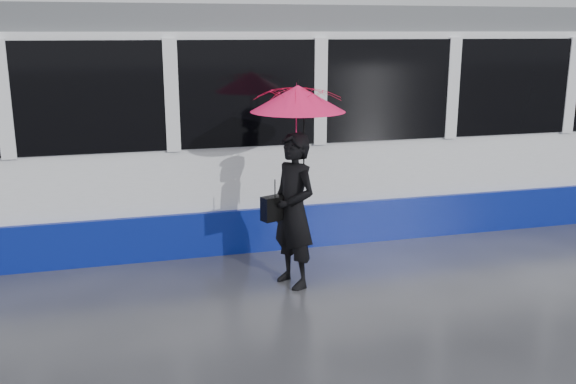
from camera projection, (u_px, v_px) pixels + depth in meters
name	position (u px, v px, depth m)	size (l,w,h in m)	color
ground	(261.00, 287.00, 7.77)	(90.00, 90.00, 0.00)	#27272C
rails	(226.00, 227.00, 10.10)	(34.00, 1.51, 0.02)	#3F3D38
tram	(326.00, 120.00, 10.12)	(26.00, 2.56, 3.35)	white
woman	(293.00, 211.00, 7.62)	(0.68, 0.45, 1.87)	black
umbrella	(298.00, 117.00, 7.36)	(1.43, 1.43, 1.26)	#FB1560
handbag	(275.00, 208.00, 7.57)	(0.36, 0.26, 0.47)	black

